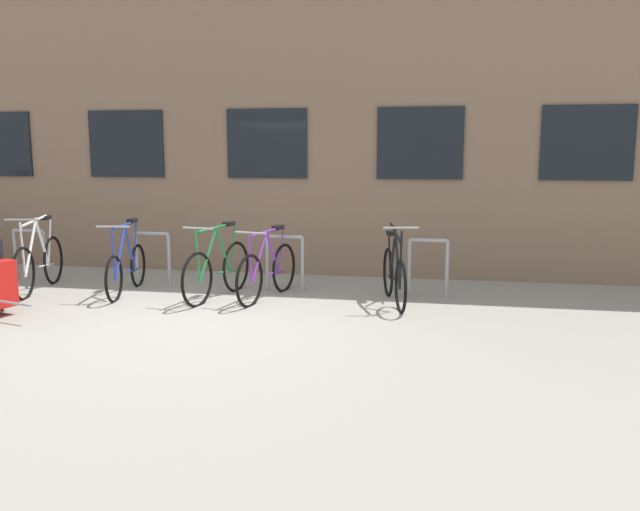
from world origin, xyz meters
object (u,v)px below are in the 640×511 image
object	(u,v)px
bicycle_purple	(268,271)
bicycle_black	(394,275)
bicycle_green	(218,269)
bicycle_blue	(127,267)
bicycle_white	(39,263)

from	to	relation	value
bicycle_purple	bicycle_black	distance (m)	1.70
bicycle_green	bicycle_blue	world-z (taller)	bicycle_blue
bicycle_purple	bicycle_green	bearing A→B (deg)	-171.16
bicycle_green	bicycle_blue	bearing A→B (deg)	177.89
bicycle_blue	bicycle_green	bearing A→B (deg)	-2.11
bicycle_green	bicycle_black	xyz separation A→B (m)	(2.37, 0.13, -0.02)
bicycle_green	bicycle_purple	world-z (taller)	bicycle_green
bicycle_green	bicycle_white	bearing A→B (deg)	-179.61
bicycle_green	bicycle_black	world-z (taller)	bicycle_black
bicycle_blue	bicycle_black	distance (m)	3.73
bicycle_black	bicycle_blue	bearing A→B (deg)	-178.81
bicycle_purple	bicycle_blue	xyz separation A→B (m)	(-2.03, -0.05, -0.01)
bicycle_blue	bicycle_black	size ratio (longest dim) A/B	1.04
bicycle_white	bicycle_black	world-z (taller)	bicycle_white
bicycle_black	bicycle_purple	bearing A→B (deg)	-179.23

